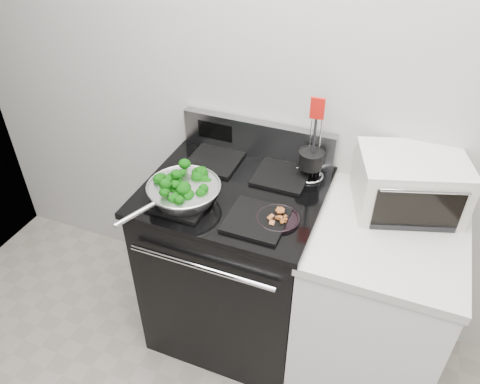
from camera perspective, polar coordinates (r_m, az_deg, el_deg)
The scene contains 8 objects.
back_wall at distance 2.09m, azimuth 10.65°, elevation 12.67°, with size 4.00×0.02×2.70m, color beige.
gas_range at distance 2.39m, azimuth -0.64°, elevation -8.46°, with size 0.79×0.69×1.13m.
counter at distance 2.32m, azimuth 15.64°, elevation -13.16°, with size 0.62×0.68×0.92m.
skillet at distance 1.99m, azimuth -6.91°, elevation 0.08°, with size 0.32×0.48×0.07m.
broccoli_pile at distance 1.98m, azimuth -6.89°, elevation 0.54°, with size 0.25×0.25×0.09m, color black, non-canonical shape.
bacon_plate at distance 1.91m, azimuth 4.64°, elevation -3.00°, with size 0.18×0.18×0.04m.
utensil_holder at distance 2.14m, azimuth 8.59°, elevation 3.44°, with size 0.13×0.13×0.40m.
toaster_oven at distance 2.08m, azimuth 19.94°, elevation 1.03°, with size 0.50×0.44×0.25m.
Camera 1 is at (0.34, -0.13, 2.19)m, focal length 35.00 mm.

